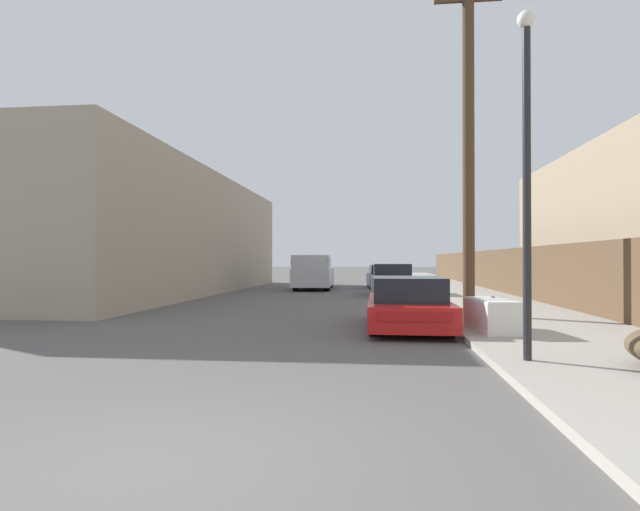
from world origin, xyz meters
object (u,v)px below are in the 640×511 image
at_px(parked_sports_car_red, 408,305).
at_px(pickup_truck, 313,272).
at_px(discarded_fridge, 492,315).
at_px(car_parked_mid, 392,281).
at_px(utility_pole, 468,135).
at_px(street_lamp, 527,159).
at_px(car_parked_far, 384,277).

bearing_deg(parked_sports_car_red, pickup_truck, 105.35).
bearing_deg(parked_sports_car_red, discarded_fridge, -32.81).
height_order(car_parked_mid, utility_pole, utility_pole).
distance_m(car_parked_mid, street_lamp, 15.11).
bearing_deg(utility_pole, car_parked_mid, 101.46).
relative_size(discarded_fridge, car_parked_mid, 0.41).
xyz_separation_m(car_parked_far, pickup_truck, (-3.79, -2.06, 0.30)).
height_order(car_parked_mid, car_parked_far, car_parked_mid).
height_order(discarded_fridge, car_parked_far, car_parked_far).
bearing_deg(utility_pole, street_lamp, -92.61).
xyz_separation_m(pickup_truck, utility_pole, (5.80, -12.75, 4.02)).
xyz_separation_m(car_parked_mid, utility_pole, (1.77, -8.72, 4.28)).
distance_m(pickup_truck, utility_pole, 14.57).
distance_m(discarded_fridge, street_lamp, 4.03).
xyz_separation_m(utility_pole, street_lamp, (-0.28, -6.12, -1.86)).
xyz_separation_m(discarded_fridge, car_parked_far, (-1.91, 17.88, 0.17)).
bearing_deg(street_lamp, utility_pole, 87.39).
bearing_deg(street_lamp, car_parked_mid, 95.72).
xyz_separation_m(car_parked_far, utility_pole, (2.00, -14.81, 4.32)).
bearing_deg(car_parked_mid, car_parked_far, 91.32).
distance_m(discarded_fridge, car_parked_mid, 11.91).
bearing_deg(utility_pole, car_parked_far, 97.71).
bearing_deg(car_parked_far, pickup_truck, -155.05).
bearing_deg(utility_pole, pickup_truck, 114.45).
distance_m(car_parked_far, utility_pole, 15.56).
relative_size(parked_sports_car_red, street_lamp, 0.85).
bearing_deg(pickup_truck, street_lamp, 104.17).
bearing_deg(discarded_fridge, car_parked_mid, 91.63).
bearing_deg(car_parked_far, car_parked_mid, -91.32).
height_order(car_parked_far, street_lamp, street_lamp).
height_order(discarded_fridge, parked_sports_car_red, parked_sports_car_red).
distance_m(pickup_truck, street_lamp, 19.78).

